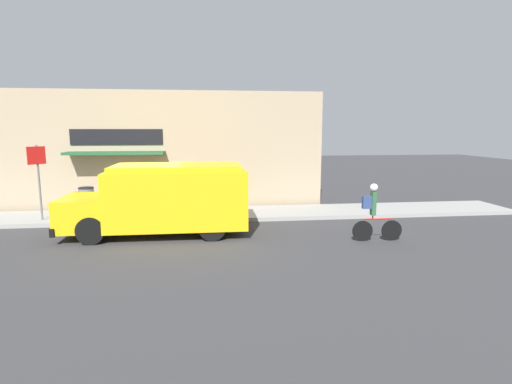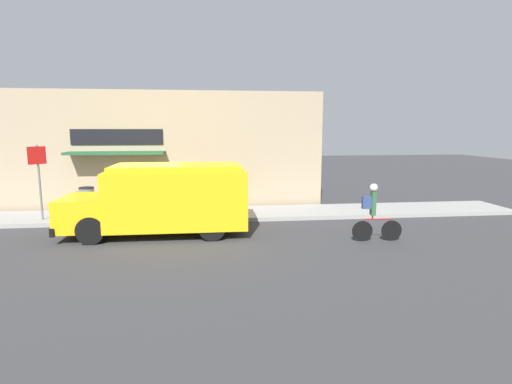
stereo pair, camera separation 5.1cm
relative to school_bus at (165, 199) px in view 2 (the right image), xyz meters
The scene contains 7 objects.
ground_plane 1.93m from the school_bus, 122.93° to the left, with size 70.00×70.00×0.00m, color #38383A.
sidewalk 2.80m from the school_bus, 109.18° to the left, with size 28.00×2.26×0.14m.
storefront 4.18m from the school_bus, 102.99° to the left, with size 13.78×1.05×4.76m.
school_bus is the anchor object (origin of this frame).
cyclist 6.29m from the school_bus, 14.07° to the right, with size 1.48×0.23×1.70m.
stop_sign_post 4.86m from the school_bus, 156.68° to the left, with size 0.45×0.45×2.58m.
trash_bin 4.26m from the school_bus, 138.28° to the left, with size 0.55×0.55×0.98m.
Camera 2 is at (2.21, -13.70, 3.24)m, focal length 28.00 mm.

